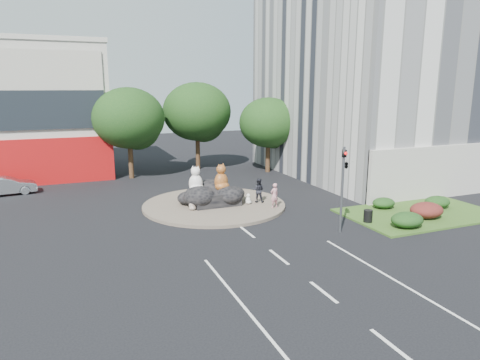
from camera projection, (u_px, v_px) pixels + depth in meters
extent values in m
plane|color=black|center=(279.00, 257.00, 21.18)|extent=(120.00, 120.00, 0.00)
cylinder|color=brown|center=(214.00, 205.00, 30.21)|extent=(10.00, 10.00, 0.20)
cube|color=#2D511B|center=(420.00, 213.00, 28.29)|extent=(10.00, 6.00, 0.12)
cylinder|color=#382314|center=(131.00, 158.00, 39.23)|extent=(0.44, 0.44, 3.74)
ellipsoid|color=black|center=(129.00, 118.00, 38.45)|extent=(6.46, 6.46, 5.49)
sphere|color=black|center=(137.00, 127.00, 39.38)|extent=(4.25, 4.25, 4.25)
sphere|color=black|center=(121.00, 125.00, 38.05)|extent=(3.74, 3.74, 3.74)
cylinder|color=#382314|center=(198.00, 150.00, 43.59)|extent=(0.44, 0.44, 3.96)
ellipsoid|color=black|center=(197.00, 112.00, 42.77)|extent=(6.84, 6.84, 5.81)
sphere|color=black|center=(203.00, 120.00, 43.71)|extent=(4.50, 4.50, 4.50)
sphere|color=black|center=(191.00, 118.00, 42.37)|extent=(3.96, 3.96, 3.96)
cylinder|color=#382314|center=(268.00, 155.00, 42.24)|extent=(0.44, 0.44, 3.30)
ellipsoid|color=black|center=(268.00, 123.00, 41.56)|extent=(5.70, 5.70, 4.84)
sphere|color=black|center=(273.00, 130.00, 42.46)|extent=(3.75, 3.75, 3.75)
sphere|color=black|center=(263.00, 129.00, 41.14)|extent=(3.30, 3.30, 3.30)
ellipsoid|color=black|center=(407.00, 220.00, 25.27)|extent=(2.00, 1.60, 0.90)
ellipsoid|color=#451216|center=(426.00, 210.00, 27.08)|extent=(2.20, 1.76, 0.99)
ellipsoid|color=black|center=(437.00, 202.00, 29.38)|extent=(1.80, 1.44, 0.81)
ellipsoid|color=black|center=(384.00, 203.00, 29.28)|extent=(1.60, 1.28, 0.72)
cylinder|color=#595B60|center=(342.00, 190.00, 24.30)|extent=(0.14, 0.14, 5.00)
imported|color=black|center=(344.00, 161.00, 23.93)|extent=(0.21, 0.26, 1.30)
imported|color=black|center=(346.00, 164.00, 24.05)|extent=(0.26, 1.24, 0.50)
sphere|color=red|center=(346.00, 153.00, 23.68)|extent=(0.18, 0.18, 0.18)
cylinder|color=#595B60|center=(385.00, 144.00, 32.35)|extent=(0.18, 0.18, 8.00)
cylinder|color=#595B60|center=(378.00, 91.00, 31.13)|extent=(2.00, 0.12, 0.12)
cube|color=silver|center=(366.00, 92.00, 30.79)|extent=(0.50, 0.22, 0.12)
imported|color=#C47F86|center=(274.00, 196.00, 28.98)|extent=(0.70, 0.53, 1.71)
imported|color=black|center=(258.00, 190.00, 30.40)|extent=(1.06, 1.00, 1.73)
imported|color=#A6A9AE|center=(7.00, 186.00, 33.31)|extent=(4.45, 2.00, 1.42)
cylinder|color=black|center=(368.00, 216.00, 26.25)|extent=(0.58, 0.58, 0.76)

